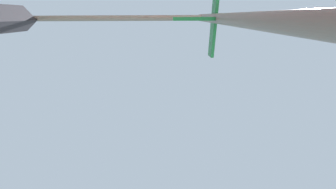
% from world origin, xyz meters
% --- Properties ---
extents(traffic_signal_near, '(3.06, 2.38, 5.24)m').
position_xyz_m(traffic_signal_near, '(-5.79, -5.79, 3.74)').
color(traffic_signal_near, '#474C47').
rests_on(traffic_signal_near, ground_plane).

